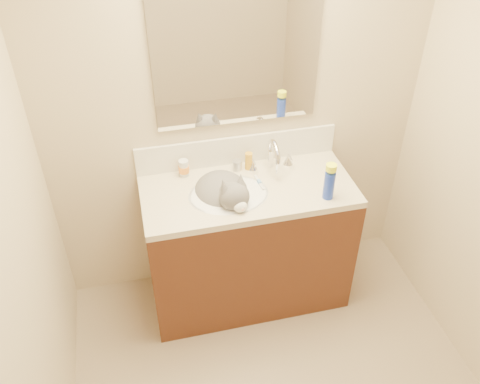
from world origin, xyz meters
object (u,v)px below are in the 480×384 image
faucet (273,158)px  amber_bottle (249,161)px  pill_bottle (184,168)px  vanity_cabinet (248,246)px  basin (229,204)px  silver_jar (237,165)px  cat (224,195)px  spray_can (329,185)px

faucet → amber_bottle: 0.14m
pill_bottle → vanity_cabinet: bearing=-31.9°
basin → silver_jar: size_ratio=7.20×
faucet → silver_jar: (-0.20, 0.05, -0.05)m
faucet → vanity_cabinet: bearing=-142.7°
cat → spray_can: bearing=-32.9°
cat → spray_can: (0.54, -0.18, 0.10)m
silver_jar → amber_bottle: size_ratio=0.58×
amber_bottle → spray_can: size_ratio=0.67×
faucet → silver_jar: size_ratio=4.48×
silver_jar → basin: bearing=-114.5°
amber_bottle → basin: bearing=-128.1°
faucet → spray_can: bearing=-55.2°
spray_can → amber_bottle: bearing=133.9°
vanity_cabinet → faucet: bearing=37.3°
vanity_cabinet → basin: (-0.12, -0.03, 0.38)m
faucet → silver_jar: faucet is taller
silver_jar → pill_bottle: bearing=177.0°
basin → pill_bottle: pill_bottle is taller
pill_bottle → amber_bottle: bearing=-3.1°
basin → vanity_cabinet: bearing=14.0°
amber_bottle → faucet: bearing=-20.1°
pill_bottle → spray_can: bearing=-27.9°
faucet → cat: (-0.32, -0.14, -0.11)m
cat → basin: bearing=-69.2°
cat → pill_bottle: 0.29m
cat → pill_bottle: (-0.19, 0.21, 0.07)m
vanity_cabinet → faucet: faucet is taller
pill_bottle → silver_jar: size_ratio=1.64×
amber_bottle → silver_jar: bearing=176.3°
vanity_cabinet → cat: bearing=-179.1°
vanity_cabinet → silver_jar: size_ratio=19.20×
vanity_cabinet → amber_bottle: 0.54m
basin → spray_can: size_ratio=2.79×
vanity_cabinet → cat: size_ratio=2.56×
vanity_cabinet → cat: cat is taller
basin → pill_bottle: bearing=131.8°
cat → pill_bottle: bearing=118.1°
cat → spray_can: 0.58m
basin → cat: bearing=125.2°
silver_jar → spray_can: 0.56m
spray_can → vanity_cabinet: bearing=155.6°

